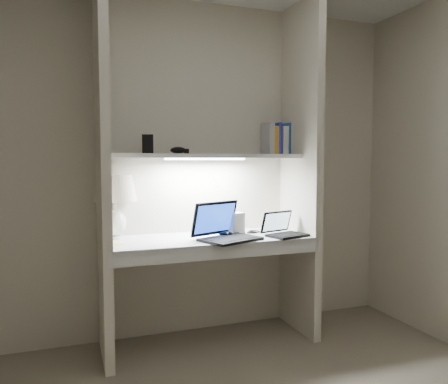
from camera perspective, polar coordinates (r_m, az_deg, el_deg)
name	(u,v)px	position (r m, az deg, el deg)	size (l,w,h in m)	color
back_wall	(199,169)	(3.35, -3.34, 2.99)	(3.20, 0.01, 2.50)	beige
alcove_panel_left	(103,171)	(2.94, -15.55, 2.67)	(0.06, 0.55, 2.50)	beige
alcove_panel_right	(301,169)	(3.38, 9.98, 2.94)	(0.06, 0.55, 2.50)	beige
desk	(210,240)	(3.14, -1.86, -6.28)	(1.40, 0.55, 0.04)	white
desk_apron	(222,251)	(2.90, -0.26, -7.75)	(1.46, 0.03, 0.10)	silver
shelf	(206,156)	(3.17, -2.42, 4.73)	(1.40, 0.36, 0.03)	silver
strip_light	(206,159)	(3.17, -2.42, 4.33)	(0.60, 0.04, 0.01)	white
table_lamp	(115,196)	(3.13, -14.08, -0.48)	(0.31, 0.31, 0.45)	white
laptop_main	(224,231)	(3.04, 0.07, -5.13)	(0.49, 0.46, 0.26)	black
laptop_netbook	(283,230)	(3.21, 7.77, -4.97)	(0.33, 0.31, 0.18)	black
speaker	(236,223)	(3.26, 1.58, -4.10)	(0.11, 0.08, 0.16)	silver
mouse	(226,234)	(3.15, 0.28, -5.52)	(0.11, 0.07, 0.04)	black
cable_coil	(254,231)	(3.36, 3.93, -5.15)	(0.09, 0.09, 0.01)	black
sticky_note	(119,244)	(2.98, -13.59, -6.56)	(0.06, 0.06, 0.00)	#FFF835
book_row	(278,140)	(3.49, 7.07, 6.80)	(0.23, 0.16, 0.25)	white
shelf_box	(148,144)	(3.10, -9.94, 6.18)	(0.08, 0.06, 0.13)	black
shelf_gadget	(178,150)	(3.16, -6.00, 5.45)	(0.11, 0.08, 0.05)	black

